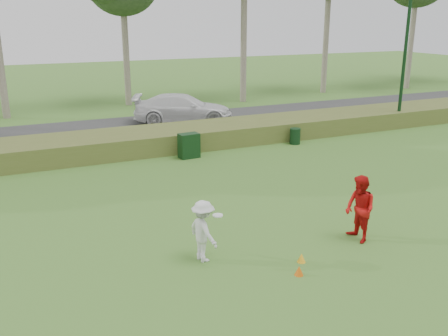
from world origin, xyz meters
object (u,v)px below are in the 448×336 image
player_white (203,231)px  utility_cabinet (189,146)px  car_right (183,108)px  player_red (360,209)px  cone_yellow (301,258)px  trash_bin (295,136)px  lamp_post (408,24)px  cone_orange (299,271)px

player_white → utility_cabinet: size_ratio=1.48×
player_white → car_right: size_ratio=0.29×
player_red → cone_yellow: (-2.14, -0.44, -0.82)m
player_white → trash_bin: size_ratio=2.09×
utility_cabinet → trash_bin: (5.59, 0.16, -0.16)m
utility_cabinet → cone_yellow: bearing=-99.8°
cone_yellow → car_right: size_ratio=0.04×
cone_yellow → lamp_post: bearing=39.5°
player_red → utility_cabinet: bearing=-169.5°
cone_orange → trash_bin: 13.05m
car_right → cone_orange: bearing=-168.8°
lamp_post → cone_yellow: 18.78m
cone_orange → utility_cabinet: utility_cabinet is taller
lamp_post → player_red: (-11.72, -10.99, -4.65)m
utility_cabinet → trash_bin: 5.60m
cone_orange → player_red: bearing=21.0°
player_white → player_red: 4.42m
lamp_post → trash_bin: size_ratio=10.55×
player_red → player_white: bearing=-96.0°
player_red → car_right: (1.03, 16.94, -0.06)m
cone_orange → cone_yellow: 0.69m
utility_cabinet → car_right: size_ratio=0.19×
player_white → player_red: bearing=-110.5°
cone_yellow → trash_bin: size_ratio=0.31×
player_red → cone_orange: (-2.56, -0.98, -0.82)m
cone_orange → car_right: 18.30m
cone_orange → cone_yellow: bearing=52.1°
cone_orange → car_right: car_right is taller
cone_orange → lamp_post: bearing=40.0°
trash_bin → player_red: bearing=-113.2°
player_red → trash_bin: (4.33, 10.10, -0.55)m
utility_cabinet → player_red: bearing=-87.7°
trash_bin → car_right: size_ratio=0.14×
player_white → trash_bin: bearing=-54.1°
utility_cabinet → car_right: car_right is taller
cone_orange → trash_bin: size_ratio=0.31×
player_white → player_red: player_red is taller
cone_yellow → trash_bin: (6.47, 10.54, 0.27)m
player_white → cone_orange: (1.80, -1.69, -0.69)m
cone_yellow → cone_orange: bearing=-127.9°
player_red → cone_yellow: size_ratio=7.76×
player_white → trash_bin: 12.81m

